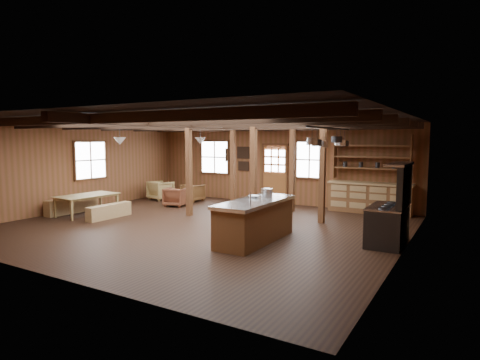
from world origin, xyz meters
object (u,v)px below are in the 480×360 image
Objects in this scene: armchair_b at (176,197)px; armchair_c at (161,190)px; kitchen_island at (255,220)px; armchair_a at (193,193)px; commercial_range at (390,218)px; dining_table at (88,205)px.

armchair_c is (-1.46, 0.86, 0.04)m from armchair_b.
armchair_a is at bearing 140.07° from kitchen_island.
armchair_a is (-4.79, 3.99, -0.16)m from kitchen_island.
armchair_b is (-7.30, 1.58, -0.27)m from commercial_range.
kitchen_island reaches higher than armchair_b.
commercial_range is 7.48m from armchair_b.
armchair_a is 1.21m from armchair_b.
armchair_b is at bearing 167.77° from commercial_range.
commercial_range is 1.02× the size of dining_table.
armchair_b is (1.25, 2.64, 0.01)m from dining_table.
armchair_c reaches higher than dining_table.
kitchen_island is 3.56× the size of armchair_a.
armchair_b is (-4.61, 2.80, -0.16)m from kitchen_island.
kitchen_island is at bearing 144.54° from armchair_a.
commercial_range reaches higher than armchair_a.
kitchen_island is 3.54× the size of armchair_b.
kitchen_island is 3.19× the size of armchair_c.
dining_table is at bearing 178.32° from kitchen_island.
kitchen_island reaches higher than armchair_c.
commercial_range is 2.55× the size of armchair_b.
commercial_range is at bearing 163.97° from armchair_a.
dining_table is 2.25× the size of armchair_c.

